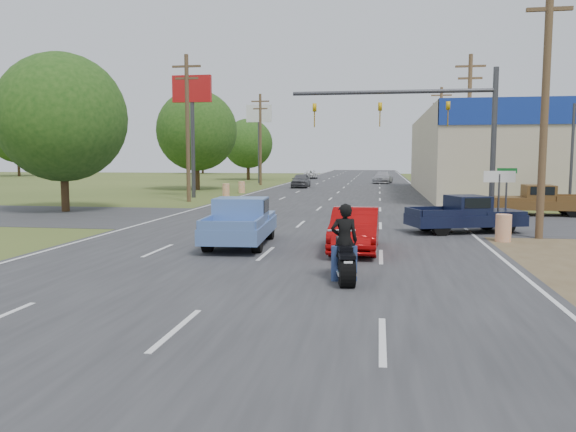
% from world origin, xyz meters
% --- Properties ---
extents(ground, '(200.00, 200.00, 0.00)m').
position_xyz_m(ground, '(0.00, 0.00, 0.00)').
color(ground, '#3F5120').
rests_on(ground, ground).
extents(main_road, '(15.00, 180.00, 0.02)m').
position_xyz_m(main_road, '(0.00, 40.00, 0.01)').
color(main_road, '#2D2D30').
rests_on(main_road, ground).
extents(cross_road, '(120.00, 10.00, 0.02)m').
position_xyz_m(cross_road, '(0.00, 18.00, 0.01)').
color(cross_road, '#2D2D30').
rests_on(cross_road, ground).
extents(utility_pole_1, '(2.00, 0.28, 10.00)m').
position_xyz_m(utility_pole_1, '(9.50, 13.00, 5.32)').
color(utility_pole_1, '#4C3823').
rests_on(utility_pole_1, ground).
extents(utility_pole_2, '(2.00, 0.28, 10.00)m').
position_xyz_m(utility_pole_2, '(9.50, 31.00, 5.32)').
color(utility_pole_2, '#4C3823').
rests_on(utility_pole_2, ground).
extents(utility_pole_3, '(2.00, 0.28, 10.00)m').
position_xyz_m(utility_pole_3, '(9.50, 49.00, 5.32)').
color(utility_pole_3, '#4C3823').
rests_on(utility_pole_3, ground).
extents(utility_pole_5, '(2.00, 0.28, 10.00)m').
position_xyz_m(utility_pole_5, '(-9.50, 28.00, 5.32)').
color(utility_pole_5, '#4C3823').
rests_on(utility_pole_5, ground).
extents(utility_pole_6, '(2.00, 0.28, 10.00)m').
position_xyz_m(utility_pole_6, '(-9.50, 52.00, 5.32)').
color(utility_pole_6, '#4C3823').
rests_on(utility_pole_6, ground).
extents(tree_0, '(7.14, 7.14, 8.84)m').
position_xyz_m(tree_0, '(-14.00, 20.00, 5.26)').
color(tree_0, '#422D19').
rests_on(tree_0, ground).
extents(tree_1, '(7.56, 7.56, 9.36)m').
position_xyz_m(tree_1, '(-13.50, 42.00, 5.57)').
color(tree_1, '#422D19').
rests_on(tree_1, ground).
extents(tree_2, '(6.72, 6.72, 8.32)m').
position_xyz_m(tree_2, '(-14.20, 66.00, 4.95)').
color(tree_2, '#422D19').
rests_on(tree_2, ground).
extents(tree_4, '(9.24, 9.24, 11.44)m').
position_xyz_m(tree_4, '(-55.00, 75.00, 6.82)').
color(tree_4, '#422D19').
rests_on(tree_4, ground).
extents(tree_5, '(7.98, 7.98, 9.88)m').
position_xyz_m(tree_5, '(30.00, 95.00, 5.88)').
color(tree_5, '#422D19').
rests_on(tree_5, ground).
extents(tree_6, '(8.82, 8.82, 10.92)m').
position_xyz_m(tree_6, '(-30.00, 95.00, 6.51)').
color(tree_6, '#422D19').
rests_on(tree_6, ground).
extents(barrel_0, '(0.56, 0.56, 1.00)m').
position_xyz_m(barrel_0, '(8.00, 12.00, 0.50)').
color(barrel_0, orange).
rests_on(barrel_0, ground).
extents(barrel_1, '(0.56, 0.56, 1.00)m').
position_xyz_m(barrel_1, '(8.40, 20.50, 0.50)').
color(barrel_1, orange).
rests_on(barrel_1, ground).
extents(barrel_2, '(0.56, 0.56, 1.00)m').
position_xyz_m(barrel_2, '(-8.50, 34.00, 0.50)').
color(barrel_2, orange).
rests_on(barrel_2, ground).
extents(barrel_3, '(0.56, 0.56, 1.00)m').
position_xyz_m(barrel_3, '(-8.20, 38.00, 0.50)').
color(barrel_3, orange).
rests_on(barrel_3, ground).
extents(pole_sign_left_near, '(3.00, 0.35, 9.20)m').
position_xyz_m(pole_sign_left_near, '(-10.50, 32.00, 7.17)').
color(pole_sign_left_near, '#3F3F44').
rests_on(pole_sign_left_near, ground).
extents(pole_sign_left_far, '(3.00, 0.35, 9.20)m').
position_xyz_m(pole_sign_left_far, '(-10.50, 56.00, 7.17)').
color(pole_sign_left_far, '#3F3F44').
rests_on(pole_sign_left_far, ground).
extents(lane_sign, '(1.20, 0.08, 2.52)m').
position_xyz_m(lane_sign, '(8.20, 14.00, 1.90)').
color(lane_sign, '#3F3F44').
rests_on(lane_sign, ground).
extents(street_name_sign, '(0.80, 0.08, 2.61)m').
position_xyz_m(street_name_sign, '(8.80, 15.50, 1.61)').
color(street_name_sign, '#3F3F44').
rests_on(street_name_sign, ground).
extents(signal_mast, '(9.12, 0.40, 7.00)m').
position_xyz_m(signal_mast, '(5.82, 17.00, 4.80)').
color(signal_mast, '#3F3F44').
rests_on(signal_mast, ground).
extents(red_convertible, '(1.54, 4.26, 1.40)m').
position_xyz_m(red_convertible, '(2.76, 9.05, 0.70)').
color(red_convertible, '#970607').
rests_on(red_convertible, ground).
extents(motorcycle, '(0.83, 2.36, 1.20)m').
position_xyz_m(motorcycle, '(2.70, 4.38, 0.53)').
color(motorcycle, black).
rests_on(motorcycle, ground).
extents(rider, '(0.73, 0.54, 1.84)m').
position_xyz_m(rider, '(2.69, 4.45, 0.92)').
color(rider, black).
rests_on(rider, ground).
extents(blue_pickup, '(2.22, 5.10, 1.66)m').
position_xyz_m(blue_pickup, '(-1.22, 9.73, 0.84)').
color(blue_pickup, black).
rests_on(blue_pickup, ground).
extents(navy_pickup, '(4.90, 3.16, 1.52)m').
position_xyz_m(navy_pickup, '(7.08, 14.29, 0.77)').
color(navy_pickup, black).
rests_on(navy_pickup, ground).
extents(brown_pickup, '(4.93, 2.05, 1.61)m').
position_xyz_m(brown_pickup, '(11.79, 22.00, 0.82)').
color(brown_pickup, black).
rests_on(brown_pickup, ground).
extents(distant_car_grey, '(1.77, 4.26, 1.44)m').
position_xyz_m(distant_car_grey, '(-4.32, 47.30, 0.72)').
color(distant_car_grey, '#57585C').
rests_on(distant_car_grey, ground).
extents(distant_car_silver, '(2.65, 5.10, 1.41)m').
position_xyz_m(distant_car_silver, '(3.98, 58.50, 0.71)').
color(distant_car_silver, '#B1B0B5').
rests_on(distant_car_silver, ground).
extents(distant_car_white, '(2.38, 4.46, 1.19)m').
position_xyz_m(distant_car_white, '(-6.25, 71.73, 0.60)').
color(distant_car_white, silver).
rests_on(distant_car_white, ground).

